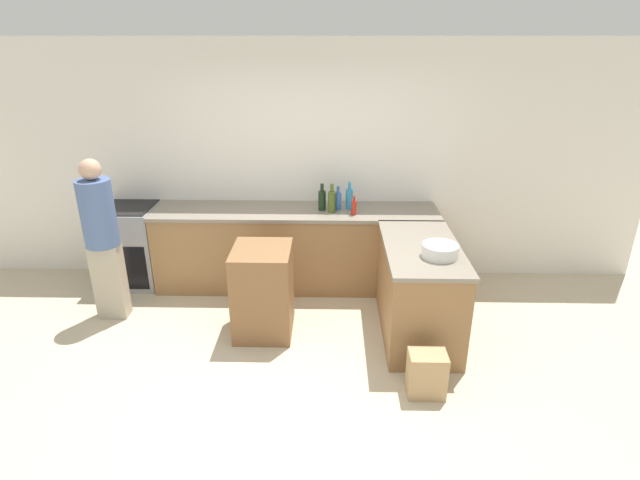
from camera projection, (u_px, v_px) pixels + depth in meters
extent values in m
plane|color=beige|center=(284.00, 374.00, 4.29)|extent=(14.00, 14.00, 0.00)
cube|color=white|center=(297.00, 164.00, 5.68)|extent=(8.00, 0.06, 2.70)
cube|color=olive|center=(296.00, 249.00, 5.69)|extent=(3.13, 0.66, 0.88)
cube|color=gray|center=(295.00, 211.00, 5.52)|extent=(3.16, 0.69, 0.04)
cube|color=olive|center=(418.00, 292.00, 4.75)|extent=(0.66, 1.33, 0.88)
cube|color=gray|center=(422.00, 247.00, 4.58)|extent=(0.69, 1.36, 0.04)
cube|color=#99999E|center=(132.00, 246.00, 5.74)|extent=(0.61, 0.62, 0.92)
cube|color=black|center=(124.00, 268.00, 5.50)|extent=(0.52, 0.01, 0.51)
cube|color=black|center=(127.00, 208.00, 5.57)|extent=(0.56, 0.57, 0.01)
cube|color=brown|center=(263.00, 291.00, 4.77)|extent=(0.54, 0.60, 0.87)
cylinder|color=white|center=(440.00, 251.00, 4.32)|extent=(0.31, 0.31, 0.11)
cylinder|color=#475B1E|center=(332.00, 202.00, 5.40)|extent=(0.08, 0.08, 0.23)
cylinder|color=#475B1E|center=(332.00, 188.00, 5.34)|extent=(0.04, 0.04, 0.09)
cylinder|color=#386BB7|center=(338.00, 201.00, 5.49)|extent=(0.07, 0.07, 0.19)
cylinder|color=#386BB7|center=(338.00, 190.00, 5.44)|extent=(0.03, 0.03, 0.07)
cylinder|color=black|center=(322.00, 201.00, 5.47)|extent=(0.08, 0.08, 0.21)
cylinder|color=black|center=(322.00, 188.00, 5.41)|extent=(0.04, 0.04, 0.08)
cylinder|color=#338CBF|center=(349.00, 199.00, 5.52)|extent=(0.08, 0.08, 0.22)
cylinder|color=#338CBF|center=(350.00, 186.00, 5.46)|extent=(0.04, 0.04, 0.08)
cylinder|color=red|center=(354.00, 208.00, 5.34)|extent=(0.06, 0.06, 0.15)
cylinder|color=red|center=(354.00, 199.00, 5.30)|extent=(0.03, 0.03, 0.06)
cube|color=#ADA38E|center=(110.00, 281.00, 5.05)|extent=(0.29, 0.18, 0.79)
cylinder|color=#4C6699|center=(98.00, 213.00, 4.77)|extent=(0.32, 0.32, 0.66)
sphere|color=tan|center=(90.00, 169.00, 4.61)|extent=(0.20, 0.20, 0.20)
cube|color=tan|center=(427.00, 374.00, 3.99)|extent=(0.30, 0.22, 0.38)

